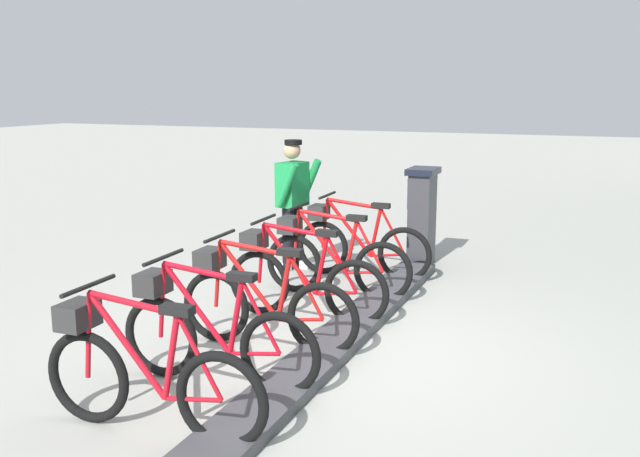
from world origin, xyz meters
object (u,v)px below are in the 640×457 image
object	(u,v)px
payment_kiosk	(422,215)
bike_docked_0	(357,243)
bike_docked_1	(331,259)
worker_near_rack	(293,199)
bike_docked_5	(142,374)
bike_docked_4	(209,333)
bike_docked_3	(260,302)
bike_docked_2	(300,278)

from	to	relation	value
payment_kiosk	bike_docked_0	xyz separation A→B (m)	(0.57, 0.92, -0.24)
bike_docked_0	bike_docked_1	distance (m)	0.87
payment_kiosk	bike_docked_1	distance (m)	1.89
worker_near_rack	payment_kiosk	bearing A→B (deg)	-149.39
bike_docked_5	worker_near_rack	bearing A→B (deg)	-78.61
bike_docked_1	bike_docked_4	bearing A→B (deg)	90.00
worker_near_rack	bike_docked_3	bearing A→B (deg)	108.40
bike_docked_0	bike_docked_3	size ratio (longest dim) A/B	1.00
bike_docked_1	payment_kiosk	bearing A→B (deg)	-107.72
payment_kiosk	bike_docked_3	world-z (taller)	payment_kiosk
bike_docked_4	bike_docked_0	bearing A→B (deg)	-90.00
bike_docked_2	payment_kiosk	bearing A→B (deg)	-102.14
bike_docked_5	worker_near_rack	distance (m)	4.51
bike_docked_0	bike_docked_3	bearing A→B (deg)	90.00
bike_docked_0	bike_docked_3	world-z (taller)	same
bike_docked_2	bike_docked_4	size ratio (longest dim) A/B	1.00
bike_docked_0	payment_kiosk	bearing A→B (deg)	-121.83
bike_docked_0	bike_docked_4	xyz separation A→B (m)	(0.00, 3.47, 0.00)
bike_docked_1	bike_docked_5	world-z (taller)	same
bike_docked_1	bike_docked_3	size ratio (longest dim) A/B	1.00
bike_docked_1	bike_docked_2	bearing A→B (deg)	90.00
payment_kiosk	bike_docked_1	size ratio (longest dim) A/B	0.74
payment_kiosk	bike_docked_5	xyz separation A→B (m)	(0.57, 5.26, -0.24)
bike_docked_1	bike_docked_5	xyz separation A→B (m)	(0.00, 3.47, 0.00)
bike_docked_2	bike_docked_1	bearing A→B (deg)	-90.00
worker_near_rack	bike_docked_2	bearing A→B (deg)	116.27
payment_kiosk	bike_docked_4	distance (m)	4.44
bike_docked_4	bike_docked_5	bearing A→B (deg)	90.00
bike_docked_0	bike_docked_5	distance (m)	4.34
bike_docked_0	bike_docked_4	size ratio (longest dim) A/B	1.00
bike_docked_4	payment_kiosk	bearing A→B (deg)	-97.42
bike_docked_3	bike_docked_4	xyz separation A→B (m)	(0.00, 0.87, 0.00)
bike_docked_1	worker_near_rack	bearing A→B (deg)	-46.29
bike_docked_1	bike_docked_4	world-z (taller)	same
bike_docked_3	bike_docked_4	size ratio (longest dim) A/B	1.00
bike_docked_3	worker_near_rack	size ratio (longest dim) A/B	1.04
bike_docked_3	bike_docked_5	xyz separation A→B (m)	(0.00, 1.74, 0.00)
bike_docked_5	worker_near_rack	xyz separation A→B (m)	(0.89, -4.40, 0.48)
bike_docked_2	bike_docked_4	bearing A→B (deg)	90.00
bike_docked_1	bike_docked_0	bearing A→B (deg)	-90.00
bike_docked_4	bike_docked_1	bearing A→B (deg)	-90.00
bike_docked_3	bike_docked_5	distance (m)	1.74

